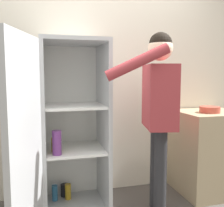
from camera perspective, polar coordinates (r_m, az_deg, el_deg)
name	(u,v)px	position (r m, az deg, el deg)	size (l,w,h in m)	color
wall_back	(97,79)	(2.94, -3.35, 5.29)	(7.00, 0.06, 2.55)	beige
refrigerator	(64,130)	(2.50, -10.33, -5.60)	(0.85, 1.19, 1.65)	#B7BABC
person	(158,101)	(2.48, 10.06, 0.61)	(0.74, 0.59, 1.71)	#262628
counter	(208,152)	(3.20, 20.23, -9.81)	(0.69, 0.64, 0.92)	tan
bowl	(210,110)	(3.01, 20.51, -1.25)	(0.22, 0.22, 0.07)	#B24738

